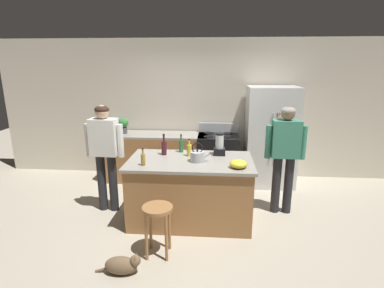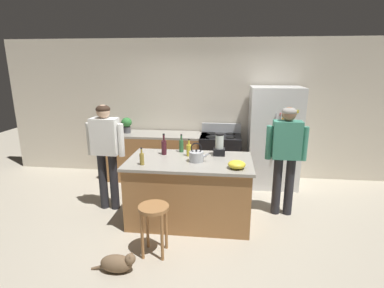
% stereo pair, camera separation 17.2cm
% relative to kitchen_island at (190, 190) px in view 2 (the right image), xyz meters
% --- Properties ---
extents(ground_plane, '(14.00, 14.00, 0.00)m').
position_rel_kitchen_island_xyz_m(ground_plane, '(0.00, 0.00, -0.46)').
color(ground_plane, '#B2A893').
extents(back_wall, '(8.00, 0.10, 2.70)m').
position_rel_kitchen_island_xyz_m(back_wall, '(0.00, 1.95, 0.89)').
color(back_wall, beige).
rests_on(back_wall, ground_plane).
extents(kitchen_island, '(1.75, 0.99, 0.92)m').
position_rel_kitchen_island_xyz_m(kitchen_island, '(0.00, 0.00, 0.00)').
color(kitchen_island, '#9E6B3D').
rests_on(kitchen_island, ground_plane).
extents(back_counter_run, '(2.00, 0.64, 0.92)m').
position_rel_kitchen_island_xyz_m(back_counter_run, '(-0.80, 1.55, -0.00)').
color(back_counter_run, '#9E6B3D').
rests_on(back_counter_run, ground_plane).
extents(refrigerator, '(0.90, 0.73, 1.83)m').
position_rel_kitchen_island_xyz_m(refrigerator, '(1.37, 1.50, 0.46)').
color(refrigerator, silver).
rests_on(refrigerator, ground_plane).
extents(stove_range, '(0.76, 0.65, 1.10)m').
position_rel_kitchen_island_xyz_m(stove_range, '(0.40, 1.52, 0.01)').
color(stove_range, black).
rests_on(stove_range, ground_plane).
extents(person_by_island_left, '(0.59, 0.24, 1.65)m').
position_rel_kitchen_island_xyz_m(person_by_island_left, '(-1.30, 0.21, 0.54)').
color(person_by_island_left, '#26262B').
rests_on(person_by_island_left, ground_plane).
extents(person_by_sink_right, '(0.59, 0.23, 1.64)m').
position_rel_kitchen_island_xyz_m(person_by_sink_right, '(1.37, 0.34, 0.53)').
color(person_by_sink_right, '#26262B').
rests_on(person_by_sink_right, ground_plane).
extents(bar_stool, '(0.36, 0.36, 0.63)m').
position_rel_kitchen_island_xyz_m(bar_stool, '(-0.31, -0.87, 0.03)').
color(bar_stool, '#9E6B3D').
rests_on(bar_stool, ground_plane).
extents(cat, '(0.52, 0.18, 0.26)m').
position_rel_kitchen_island_xyz_m(cat, '(-0.64, -1.25, -0.35)').
color(cat, brown).
rests_on(cat, ground_plane).
extents(potted_plant, '(0.20, 0.20, 0.30)m').
position_rel_kitchen_island_xyz_m(potted_plant, '(-1.42, 1.55, 0.63)').
color(potted_plant, '#4C4C51').
rests_on(potted_plant, back_counter_run).
extents(blender_appliance, '(0.17, 0.17, 0.33)m').
position_rel_kitchen_island_xyz_m(blender_appliance, '(0.41, 0.28, 0.60)').
color(blender_appliance, black).
rests_on(blender_appliance, kitchen_island).
extents(bottle_olive_oil, '(0.07, 0.07, 0.28)m').
position_rel_kitchen_island_xyz_m(bottle_olive_oil, '(-0.17, 0.38, 0.56)').
color(bottle_olive_oil, '#2D6638').
rests_on(bottle_olive_oil, kitchen_island).
extents(bottle_soda, '(0.07, 0.07, 0.26)m').
position_rel_kitchen_island_xyz_m(bottle_soda, '(-0.03, 0.18, 0.55)').
color(bottle_soda, yellow).
rests_on(bottle_soda, kitchen_island).
extents(bottle_vinegar, '(0.06, 0.06, 0.24)m').
position_rel_kitchen_island_xyz_m(bottle_vinegar, '(-0.60, -0.28, 0.54)').
color(bottle_vinegar, olive).
rests_on(bottle_vinegar, kitchen_island).
extents(bottle_wine, '(0.08, 0.08, 0.32)m').
position_rel_kitchen_island_xyz_m(bottle_wine, '(-0.41, 0.22, 0.57)').
color(bottle_wine, '#471923').
rests_on(bottle_wine, kitchen_island).
extents(mixing_bowl, '(0.23, 0.23, 0.10)m').
position_rel_kitchen_island_xyz_m(mixing_bowl, '(0.65, -0.28, 0.51)').
color(mixing_bowl, yellow).
rests_on(mixing_bowl, kitchen_island).
extents(tea_kettle, '(0.28, 0.20, 0.27)m').
position_rel_kitchen_island_xyz_m(tea_kettle, '(0.10, -0.06, 0.54)').
color(tea_kettle, '#B7BABF').
rests_on(tea_kettle, kitchen_island).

